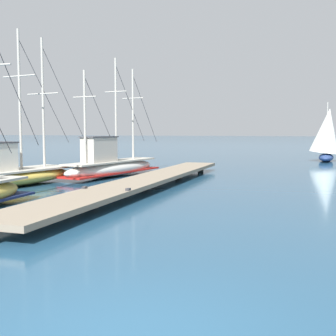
{
  "coord_description": "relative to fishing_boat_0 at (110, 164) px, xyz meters",
  "views": [
    {
      "loc": [
        2.07,
        -4.34,
        2.4
      ],
      "look_at": [
        -1.99,
        6.81,
        1.4
      ],
      "focal_mm": 47.06,
      "sensor_mm": 36.0,
      "label": 1
    }
  ],
  "objects": [
    {
      "name": "fishing_boat_6",
      "position": [
        -2.19,
        -4.86,
        -0.09
      ],
      "size": [
        2.88,
        8.27,
        6.84
      ],
      "color": "gold",
      "rests_on": "ground"
    },
    {
      "name": "fishing_boat_0",
      "position": [
        0.0,
        0.0,
        0.0
      ],
      "size": [
        2.6,
        8.38,
        6.22
      ],
      "color": "silver",
      "rests_on": "ground"
    },
    {
      "name": "floating_dock",
      "position": [
        3.68,
        -3.87,
        -0.28
      ],
      "size": [
        2.45,
        19.16,
        0.53
      ],
      "color": "gray",
      "rests_on": "ground"
    },
    {
      "name": "distant_sailboat",
      "position": [
        10.58,
        16.29,
        1.48
      ],
      "size": [
        2.66,
        4.53,
        4.66
      ],
      "color": "navy",
      "rests_on": "ground"
    }
  ]
}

